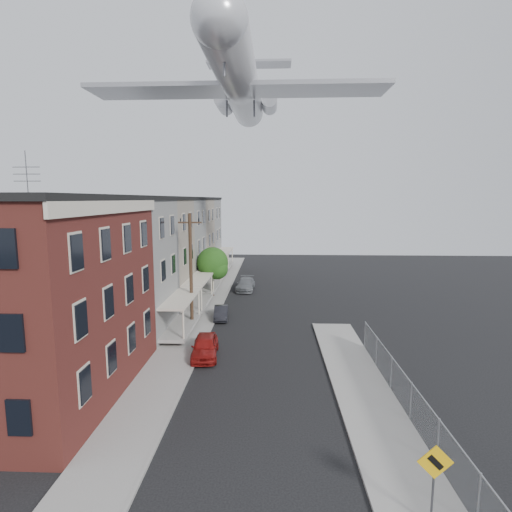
{
  "coord_description": "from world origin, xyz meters",
  "views": [
    {
      "loc": [
        0.64,
        -12.22,
        10.08
      ],
      "look_at": [
        -0.15,
        7.99,
        7.18
      ],
      "focal_mm": 28.0,
      "sensor_mm": 36.0,
      "label": 1
    }
  ],
  "objects_px": {
    "street_tree": "(214,264)",
    "car_far": "(246,284)",
    "airplane": "(240,84)",
    "car_mid": "(221,313)",
    "car_near": "(205,346)",
    "warning_sign": "(434,473)",
    "utility_pole": "(191,269)"
  },
  "relations": [
    {
      "from": "utility_pole",
      "to": "car_near",
      "type": "relative_size",
      "value": 2.23
    },
    {
      "from": "utility_pole",
      "to": "airplane",
      "type": "relative_size",
      "value": 0.34
    },
    {
      "from": "car_near",
      "to": "car_mid",
      "type": "distance_m",
      "value": 8.21
    },
    {
      "from": "airplane",
      "to": "car_far",
      "type": "bearing_deg",
      "value": 91.16
    },
    {
      "from": "car_mid",
      "to": "airplane",
      "type": "bearing_deg",
      "value": 46.63
    },
    {
      "from": "car_near",
      "to": "street_tree",
      "type": "bearing_deg",
      "value": 91.12
    },
    {
      "from": "warning_sign",
      "to": "car_far",
      "type": "height_order",
      "value": "warning_sign"
    },
    {
      "from": "street_tree",
      "to": "warning_sign",
      "type": "bearing_deg",
      "value": -69.42
    },
    {
      "from": "street_tree",
      "to": "car_far",
      "type": "bearing_deg",
      "value": 47.1
    },
    {
      "from": "warning_sign",
      "to": "airplane",
      "type": "bearing_deg",
      "value": 108.11
    },
    {
      "from": "street_tree",
      "to": "car_near",
      "type": "relative_size",
      "value": 1.29
    },
    {
      "from": "utility_pole",
      "to": "street_tree",
      "type": "relative_size",
      "value": 1.73
    },
    {
      "from": "utility_pole",
      "to": "airplane",
      "type": "height_order",
      "value": "airplane"
    },
    {
      "from": "street_tree",
      "to": "car_near",
      "type": "xyz_separation_m",
      "value": [
        1.67,
        -15.76,
        -2.76
      ]
    },
    {
      "from": "warning_sign",
      "to": "car_mid",
      "type": "relative_size",
      "value": 0.85
    },
    {
      "from": "car_near",
      "to": "car_far",
      "type": "distance_m",
      "value": 19.1
    },
    {
      "from": "car_mid",
      "to": "utility_pole",
      "type": "bearing_deg",
      "value": -135.24
    },
    {
      "from": "utility_pole",
      "to": "car_far",
      "type": "height_order",
      "value": "utility_pole"
    },
    {
      "from": "car_mid",
      "to": "car_far",
      "type": "xyz_separation_m",
      "value": [
        1.38,
        10.84,
        0.12
      ]
    },
    {
      "from": "utility_pole",
      "to": "warning_sign",
      "type": "bearing_deg",
      "value": -59.52
    },
    {
      "from": "car_mid",
      "to": "car_far",
      "type": "distance_m",
      "value": 10.93
    },
    {
      "from": "warning_sign",
      "to": "airplane",
      "type": "height_order",
      "value": "airplane"
    },
    {
      "from": "warning_sign",
      "to": "car_far",
      "type": "xyz_separation_m",
      "value": [
        -7.82,
        32.23,
        -1.22
      ]
    },
    {
      "from": "car_mid",
      "to": "street_tree",
      "type": "bearing_deg",
      "value": 97.43
    },
    {
      "from": "car_near",
      "to": "car_far",
      "type": "height_order",
      "value": "car_near"
    },
    {
      "from": "street_tree",
      "to": "airplane",
      "type": "xyz_separation_m",
      "value": [
        3.23,
        -5.58,
        16.05
      ]
    },
    {
      "from": "car_mid",
      "to": "car_near",
      "type": "bearing_deg",
      "value": -95.05
    },
    {
      "from": "warning_sign",
      "to": "airplane",
      "type": "xyz_separation_m",
      "value": [
        -7.64,
        23.37,
        17.62
      ]
    },
    {
      "from": "street_tree",
      "to": "car_far",
      "type": "height_order",
      "value": "street_tree"
    },
    {
      "from": "street_tree",
      "to": "car_mid",
      "type": "xyz_separation_m",
      "value": [
        1.67,
        -7.56,
        -2.91
      ]
    },
    {
      "from": "utility_pole",
      "to": "car_far",
      "type": "distance_m",
      "value": 14.21
    },
    {
      "from": "warning_sign",
      "to": "car_mid",
      "type": "height_order",
      "value": "warning_sign"
    }
  ]
}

